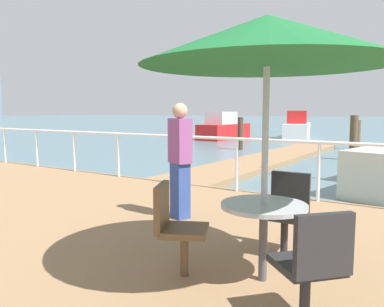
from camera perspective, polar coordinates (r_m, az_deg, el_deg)
The scene contains 14 objects.
ground_plane at distance 19.33m, azimuth -25.71°, elevation -0.26°, with size 300.00×300.00×0.00m, color slate.
floating_dock at distance 15.26m, azimuth 10.67°, elevation -1.00°, with size 15.05×2.00×0.18m, color #93704C.
boardwalk_railing at distance 7.35m, azimuth 12.31°, elevation 0.21°, with size 0.06×24.07×1.08m.
dock_piling_1 at distance 16.98m, azimuth 22.85°, elevation 2.16°, with size 0.32×0.32×1.84m, color brown.
dock_piling_2 at distance 21.81m, azimuth 23.41°, elevation 2.56°, with size 0.25×0.25×1.55m, color brown.
dock_piling_5 at distance 20.17m, azimuth 7.19°, elevation 2.97°, with size 0.28×0.28×1.69m, color #473826.
moored_boat_1 at distance 27.85m, azimuth 4.72°, elevation 3.72°, with size 5.13×1.79×1.96m.
moored_boat_3 at distance 29.10m, azimuth 15.37°, elevation 3.63°, with size 6.26×3.01×2.04m.
cafe_table_round at distance 3.67m, azimuth 10.60°, elevation -8.45°, with size 0.80×0.80×0.74m.
patio_umbrella at distance 3.61m, azimuth 11.12°, elevation 16.08°, with size 2.29×2.29×2.44m.
cafe_chair_0 at distance 4.50m, azimuth 13.96°, elevation -7.61°, with size 0.50×0.47×0.90m.
cafe_chair_1 at distance 3.77m, azimuth -2.67°, elevation -10.16°, with size 0.60×0.61×0.90m.
cafe_chair_2 at distance 3.00m, azimuth 17.59°, elevation -14.80°, with size 0.64×0.64×0.90m.
pedestrian_0 at distance 5.69m, azimuth -1.80°, elevation -0.80°, with size 0.36×0.42×1.71m.
Camera 1 is at (-10.00, 3.58, 1.99)m, focal length 35.94 mm.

